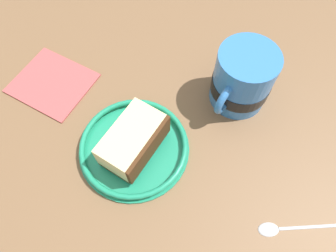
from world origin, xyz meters
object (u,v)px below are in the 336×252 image
tea_mug (242,80)px  folded_napkin (52,82)px  cake_slice (134,141)px  small_plate (134,147)px  teaspoon (285,228)px

tea_mug → folded_napkin: tea_mug is taller
cake_slice → folded_napkin: bearing=142.0°
small_plate → teaspoon: bearing=-27.5°
small_plate → cake_slice: size_ratio=1.43×
cake_slice → folded_napkin: 20.70cm
cake_slice → folded_napkin: (-16.10, 12.58, -3.27)cm
tea_mug → folded_napkin: bearing=176.7°
folded_napkin → small_plate: bearing=-38.1°
small_plate → folded_napkin: 20.18cm
cake_slice → small_plate: bearing=149.5°
teaspoon → cake_slice: bearing=152.5°
cake_slice → teaspoon: size_ratio=0.95×
tea_mug → cake_slice: bearing=-147.6°
tea_mug → folded_napkin: (-32.93, 1.92, -4.78)cm
small_plate → teaspoon: 25.12cm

